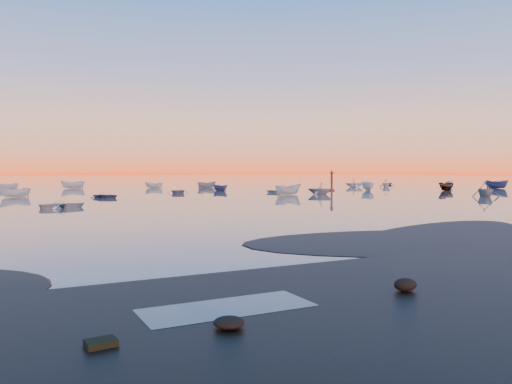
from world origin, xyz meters
TOP-DOWN VIEW (x-y plane):
  - ground at (0.00, 100.00)m, footprint 600.00×600.00m
  - moored_fleet at (0.00, 53.00)m, footprint 124.00×58.00m
  - boat_near_center at (10.09, 40.45)m, footprint 2.12×4.28m
  - boat_near_right at (14.44, 39.27)m, footprint 3.73×3.55m
  - channel_marker at (23.67, 49.39)m, footprint 0.97×0.97m

SIDE VIEW (x-z plane):
  - ground at x=0.00m, z-range 0.00..0.00m
  - moored_fleet at x=0.00m, z-range -0.60..0.60m
  - boat_near_center at x=10.09m, z-range -0.72..0.72m
  - boat_near_right at x=14.44m, z-range -0.62..0.62m
  - channel_marker at x=23.67m, z-range -0.36..3.09m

